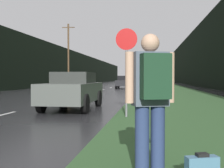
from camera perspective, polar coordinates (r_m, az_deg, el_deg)
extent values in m
cube|color=#33562D|center=(40.48, 10.32, -0.54)|extent=(6.00, 240.00, 0.02)
cube|color=silver|center=(16.34, -10.37, -3.24)|extent=(0.12, 3.00, 0.01)
cube|color=silver|center=(23.08, -4.96, -1.91)|extent=(0.12, 3.00, 0.01)
cube|color=silver|center=(29.94, -2.01, -1.17)|extent=(0.12, 3.00, 0.01)
cube|color=silver|center=(36.85, -0.17, -0.71)|extent=(0.12, 3.00, 0.01)
cube|color=black|center=(52.62, -8.79, 3.27)|extent=(2.00, 140.00, 6.25)
cube|color=black|center=(51.12, 16.59, 4.77)|extent=(2.00, 140.00, 8.87)
cylinder|color=#4C3823|center=(39.68, -8.85, 5.75)|extent=(0.24, 0.24, 8.77)
cube|color=#4C3823|center=(40.17, -8.87, 11.29)|extent=(1.80, 0.10, 0.10)
cylinder|color=slate|center=(9.08, 2.94, 0.05)|extent=(0.07, 0.07, 2.18)
cylinder|color=#B71414|center=(9.17, 2.95, 9.09)|extent=(0.70, 0.02, 0.70)
cylinder|color=navy|center=(3.62, 6.12, -11.81)|extent=(0.18, 0.18, 0.93)
cylinder|color=navy|center=(3.68, 9.26, -11.59)|extent=(0.18, 0.18, 0.93)
cube|color=#4C5666|center=(3.56, 7.74, 1.01)|extent=(0.48, 0.36, 0.67)
sphere|color=tan|center=(3.58, 7.77, 8.26)|extent=(0.23, 0.23, 0.23)
cylinder|color=tan|center=(3.48, 3.56, 1.32)|extent=(0.10, 0.10, 0.63)
cylinder|color=tan|center=(3.65, 11.74, 1.29)|extent=(0.10, 0.10, 0.63)
cube|color=#193823|center=(3.36, 8.85, 1.56)|extent=(0.38, 0.28, 0.54)
cube|color=black|center=(3.65, 17.83, -13.52)|extent=(0.17, 0.14, 0.04)
cube|color=#4C514C|center=(11.54, -7.97, -1.67)|extent=(1.73, 4.22, 0.75)
cube|color=#2D302D|center=(11.73, -7.70, 1.29)|extent=(1.47, 1.90, 0.44)
cylinder|color=black|center=(10.10, -5.49, -4.00)|extent=(0.20, 0.71, 0.71)
cylinder|color=black|center=(10.60, -14.17, -3.79)|extent=(0.20, 0.71, 0.71)
cylinder|color=black|center=(12.65, -2.77, -2.93)|extent=(0.20, 0.71, 0.71)
cylinder|color=black|center=(13.05, -9.88, -2.82)|extent=(0.20, 0.71, 0.71)
cube|color=black|center=(34.11, 2.49, 0.21)|extent=(1.74, 4.27, 0.66)
cube|color=black|center=(34.32, 2.52, 1.22)|extent=(1.48, 1.92, 0.55)
cylinder|color=black|center=(32.73, 3.72, -0.36)|extent=(0.20, 0.69, 0.69)
cylinder|color=black|center=(32.89, 0.84, -0.35)|extent=(0.20, 0.69, 0.69)
cylinder|color=black|center=(35.38, 4.02, -0.24)|extent=(0.20, 0.69, 0.69)
cylinder|color=black|center=(35.52, 1.35, -0.23)|extent=(0.20, 0.69, 0.69)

